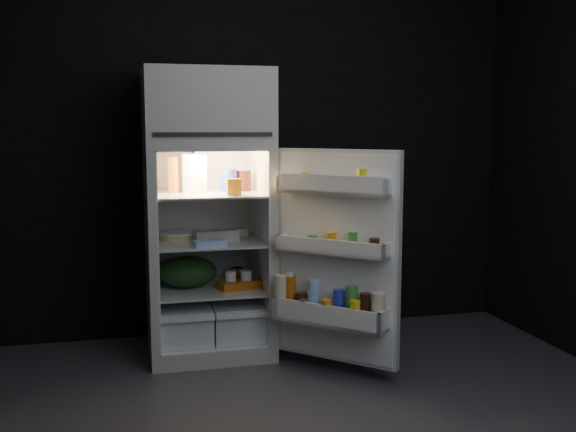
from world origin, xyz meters
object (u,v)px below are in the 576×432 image
object	(u,v)px
fridge_door	(335,261)
egg_carton	(216,236)
yogurt_tray	(240,284)
refrigerator	(207,203)
milk_jug	(195,173)

from	to	relation	value
fridge_door	egg_carton	bearing A→B (deg)	138.54
yogurt_tray	refrigerator	bearing A→B (deg)	130.32
fridge_door	milk_jug	xyz separation A→B (m)	(-0.71, 0.68, 0.47)
milk_jug	fridge_door	bearing A→B (deg)	-36.12
egg_carton	milk_jug	bearing A→B (deg)	114.49
yogurt_tray	egg_carton	bearing A→B (deg)	158.00
refrigerator	yogurt_tray	world-z (taller)	refrigerator
fridge_door	milk_jug	size ratio (longest dim) A/B	5.08
milk_jug	yogurt_tray	xyz separation A→B (m)	(0.25, -0.17, -0.69)
fridge_door	refrigerator	bearing A→B (deg)	134.98
fridge_door	yogurt_tray	world-z (taller)	fridge_door
milk_jug	yogurt_tray	world-z (taller)	milk_jug
milk_jug	yogurt_tray	size ratio (longest dim) A/B	0.87
fridge_door	egg_carton	size ratio (longest dim) A/B	4.45
fridge_door	egg_carton	distance (m)	0.81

